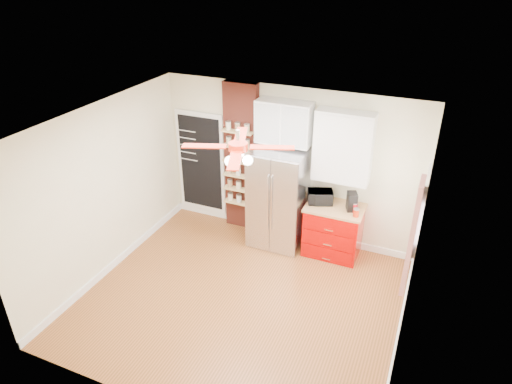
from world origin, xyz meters
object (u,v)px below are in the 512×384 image
at_px(ceiling_fan, 238,147).
at_px(toaster_oven, 320,197).
at_px(fridge, 278,198).
at_px(pantry_jar_oats, 233,156).
at_px(red_cabinet, 333,230).
at_px(coffee_maker, 352,201).
at_px(canister_left, 356,213).

xyz_separation_m(ceiling_fan, toaster_oven, (0.65, 1.71, -1.41)).
relative_size(fridge, pantry_jar_oats, 12.06).
height_order(fridge, red_cabinet, fridge).
xyz_separation_m(ceiling_fan, pantry_jar_oats, (-0.94, 1.76, -0.98)).
relative_size(fridge, toaster_oven, 4.39).
distance_m(red_cabinet, ceiling_fan, 2.75).
bearing_deg(coffee_maker, toaster_oven, 155.53).
bearing_deg(ceiling_fan, fridge, 91.76).
xyz_separation_m(canister_left, pantry_jar_oats, (-2.23, 0.25, 0.48)).
relative_size(red_cabinet, pantry_jar_oats, 6.48).
bearing_deg(canister_left, toaster_oven, 162.57).
distance_m(ceiling_fan, toaster_oven, 2.31).
height_order(coffee_maker, pantry_jar_oats, pantry_jar_oats).
relative_size(ceiling_fan, pantry_jar_oats, 9.65).
relative_size(coffee_maker, pantry_jar_oats, 2.08).
relative_size(ceiling_fan, canister_left, 11.34).
distance_m(red_cabinet, toaster_oven, 0.62).
bearing_deg(coffee_maker, red_cabinet, 159.55).
xyz_separation_m(fridge, pantry_jar_oats, (-0.89, 0.13, 0.57)).
distance_m(red_cabinet, canister_left, 0.65).
bearing_deg(toaster_oven, red_cabinet, -28.42).
height_order(coffee_maker, canister_left, coffee_maker).
bearing_deg(canister_left, fridge, 174.89).
height_order(fridge, ceiling_fan, ceiling_fan).
bearing_deg(ceiling_fan, canister_left, 49.49).
relative_size(canister_left, pantry_jar_oats, 0.85).
bearing_deg(coffee_maker, canister_left, -78.55).
bearing_deg(toaster_oven, ceiling_fan, -132.75).
distance_m(toaster_oven, coffee_maker, 0.53).
relative_size(fridge, ceiling_fan, 1.25).
distance_m(fridge, red_cabinet, 1.06).
height_order(canister_left, pantry_jar_oats, pantry_jar_oats).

